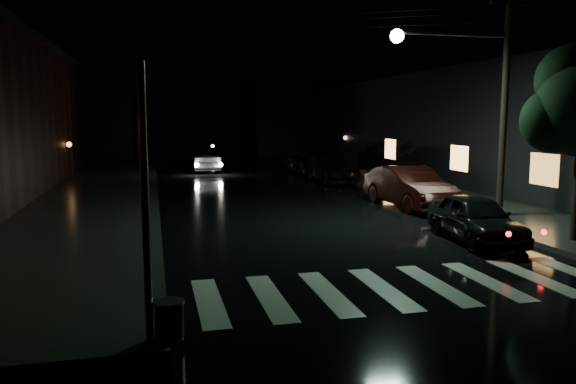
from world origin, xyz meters
TOP-DOWN VIEW (x-y plane):
  - ground at (0.00, 0.00)m, footprint 120.00×120.00m
  - sidewalk_left at (-5.00, 14.00)m, footprint 6.00×44.00m
  - sidewalk_right at (10.00, 14.00)m, footprint 4.00×44.00m
  - building_right at (17.00, 18.00)m, footprint 10.00×40.00m
  - building_far_left at (-10.00, 45.00)m, footprint 14.00×10.00m
  - building_far_right at (14.00, 45.00)m, footprint 14.00×10.00m
  - crosswalk at (3.00, 0.50)m, footprint 9.00×3.00m
  - signal_pole_corner at (-2.14, -1.46)m, footprint 0.68×0.61m
  - utility_pole at (8.83, 7.00)m, footprint 4.92×0.44m
  - parked_car_a at (6.74, 4.07)m, footprint 1.94×4.09m
  - parked_car_b at (7.60, 10.17)m, footprint 2.02×5.02m
  - parked_car_c at (7.49, 19.55)m, footprint 2.10×4.95m
  - parked_car_d at (7.60, 23.41)m, footprint 2.54×5.02m
  - oncoming_car at (1.24, 27.03)m, footprint 1.88×4.83m

SIDE VIEW (x-z plane):
  - ground at x=0.00m, z-range 0.00..0.00m
  - crosswalk at x=3.00m, z-range 0.00..0.01m
  - sidewalk_left at x=-5.00m, z-range 0.00..0.15m
  - sidewalk_right at x=10.00m, z-range 0.00..0.15m
  - parked_car_a at x=6.74m, z-range 0.00..1.35m
  - parked_car_d at x=7.60m, z-range 0.00..1.36m
  - parked_car_c at x=7.49m, z-range 0.00..1.42m
  - oncoming_car at x=1.24m, z-range 0.00..1.57m
  - parked_car_b at x=7.60m, z-range 0.00..1.62m
  - signal_pole_corner at x=-2.14m, z-range -0.56..3.64m
  - building_right at x=17.00m, z-range 0.00..6.00m
  - building_far_right at x=14.00m, z-range 0.00..7.00m
  - building_far_left at x=-10.00m, z-range 0.00..8.00m
  - utility_pole at x=8.83m, z-range 0.60..8.60m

